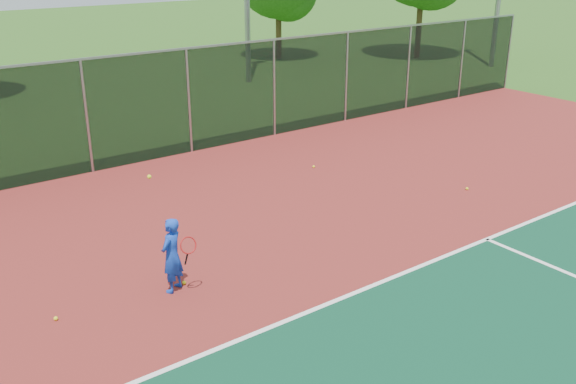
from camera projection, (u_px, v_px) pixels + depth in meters
name	position (u px, v px, depth m)	size (l,w,h in m)	color
ground	(565.00, 341.00, 9.93)	(120.00, 120.00, 0.00)	#255117
court_apron	(462.00, 288.00, 11.42)	(30.00, 20.00, 0.02)	maroon
fence_back	(189.00, 100.00, 18.35)	(30.00, 0.06, 3.03)	black
tennis_player	(172.00, 255.00, 11.10)	(0.60, 0.68, 2.19)	#143DBB
practice_ball_0	(56.00, 318.00, 10.42)	(0.07, 0.07, 0.07)	yellow
practice_ball_1	(184.00, 283.00, 11.52)	(0.07, 0.07, 0.07)	yellow
practice_ball_3	(314.00, 167.00, 17.51)	(0.07, 0.07, 0.07)	yellow
practice_ball_4	(467.00, 189.00, 15.94)	(0.07, 0.07, 0.07)	yellow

